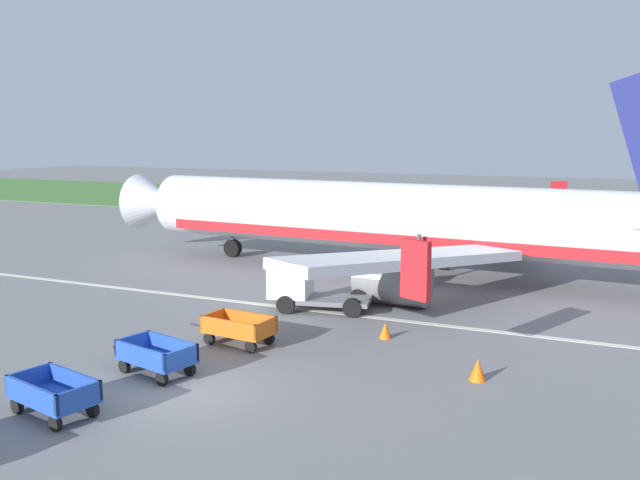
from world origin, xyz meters
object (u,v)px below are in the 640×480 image
baggage_cart_second_in_row (53,394)px  baggage_cart_third_in_row (156,356)px  traffic_cone_mid_apron (478,370)px  airplane (407,219)px  traffic_cone_near_plane (385,330)px  baggage_cart_fourth_in_row (239,328)px  service_truck_beside_carts (301,285)px

baggage_cart_second_in_row → baggage_cart_third_in_row: (0.55, 3.79, 0.00)m
baggage_cart_third_in_row → traffic_cone_mid_apron: baggage_cart_third_in_row is taller
airplane → traffic_cone_near_plane: 12.41m
traffic_cone_near_plane → baggage_cart_fourth_in_row: bearing=-147.9°
airplane → baggage_cart_fourth_in_row: 15.03m
baggage_cart_second_in_row → service_truck_beside_carts: 13.14m
baggage_cart_second_in_row → baggage_cart_fourth_in_row: same height
baggage_cart_third_in_row → traffic_cone_near_plane: size_ratio=5.94×
baggage_cart_third_in_row → traffic_cone_mid_apron: size_ratio=5.11×
baggage_cart_second_in_row → service_truck_beside_carts: size_ratio=0.77×
airplane → service_truck_beside_carts: airplane is taller
baggage_cart_third_in_row → traffic_cone_mid_apron: 10.24m
baggage_cart_third_in_row → traffic_cone_near_plane: 8.66m
baggage_cart_fourth_in_row → traffic_cone_near_plane: 5.52m
traffic_cone_mid_apron → baggage_cart_third_in_row: bearing=-159.2°
service_truck_beside_carts → baggage_cart_second_in_row: bearing=-95.6°
service_truck_beside_carts → traffic_cone_near_plane: size_ratio=7.68×
service_truck_beside_carts → traffic_cone_mid_apron: bearing=-32.5°
baggage_cart_second_in_row → service_truck_beside_carts: service_truck_beside_carts is taller
baggage_cart_third_in_row → baggage_cart_second_in_row: bearing=-98.2°
traffic_cone_near_plane → traffic_cone_mid_apron: traffic_cone_mid_apron is taller
airplane → service_truck_beside_carts: (-1.97, -9.21, -1.95)m
airplane → baggage_cart_fourth_in_row: airplane is taller
traffic_cone_near_plane → baggage_cart_second_in_row: bearing=-119.9°
airplane → baggage_cart_fourth_in_row: size_ratio=10.43×
traffic_cone_near_plane → traffic_cone_mid_apron: 5.10m
baggage_cart_fourth_in_row → baggage_cart_third_in_row: bearing=-102.2°
baggage_cart_third_in_row → baggage_cart_fourth_in_row: bearing=77.8°
baggage_cart_second_in_row → traffic_cone_mid_apron: size_ratio=5.11×
traffic_cone_near_plane → service_truck_beside_carts: bearing=151.6°
baggage_cart_third_in_row → traffic_cone_mid_apron: bearing=20.8°
service_truck_beside_carts → baggage_cart_fourth_in_row: bearing=-89.1°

